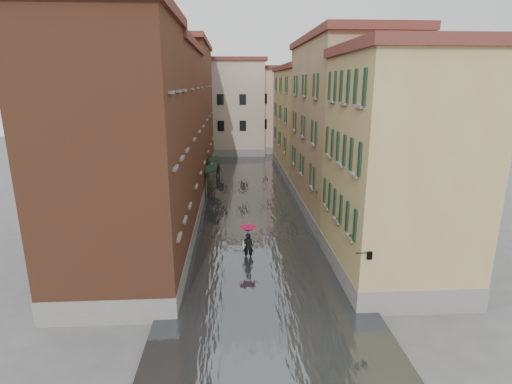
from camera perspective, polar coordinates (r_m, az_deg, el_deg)
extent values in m
plane|color=#5A5B5D|center=(23.84, 0.43, -9.89)|extent=(120.00, 120.00, 0.00)
cube|color=#414648|center=(35.98, -0.94, -0.91)|extent=(10.00, 60.00, 0.20)
cube|color=brown|center=(20.62, -19.00, 4.28)|extent=(6.00, 8.00, 13.00)
cube|color=#59321C|center=(31.26, -13.71, 7.72)|extent=(6.00, 14.00, 12.50)
cube|color=brown|center=(45.96, -10.51, 11.14)|extent=(6.00, 16.00, 14.00)
cube|color=tan|center=(21.72, 19.61, 2.73)|extent=(6.00, 8.00, 11.50)
cube|color=tan|center=(31.87, 12.14, 8.40)|extent=(6.00, 14.00, 13.00)
cube|color=tan|center=(46.50, 7.21, 9.77)|extent=(6.00, 16.00, 11.50)
cube|color=#BEAF97|center=(59.65, -4.97, 11.75)|extent=(12.00, 9.00, 13.00)
cube|color=#CE9C91|center=(62.11, 3.59, 11.46)|extent=(10.00, 9.00, 12.00)
cube|color=#153120|center=(37.07, -6.42, 3.39)|extent=(1.09, 3.32, 0.31)
cylinder|color=black|center=(35.75, -7.29, 1.02)|extent=(0.06, 0.06, 2.80)
cylinder|color=black|center=(38.96, -6.98, 2.22)|extent=(0.06, 0.06, 2.80)
cube|color=#153120|center=(41.56, -6.11, 4.69)|extent=(1.09, 2.67, 0.31)
cylinder|color=black|center=(40.52, -6.85, 2.73)|extent=(0.06, 0.06, 2.80)
cylinder|color=black|center=(43.12, -6.65, 3.50)|extent=(0.06, 0.06, 2.80)
cylinder|color=black|center=(17.91, 14.96, -8.42)|extent=(0.60, 0.05, 0.05)
cube|color=black|center=(18.04, 15.85, -8.65)|extent=(0.22, 0.22, 0.35)
cube|color=beige|center=(18.04, 15.85, -8.65)|extent=(0.14, 0.14, 0.24)
cube|color=brown|center=(19.16, 13.86, -6.59)|extent=(0.22, 0.85, 0.18)
imported|color=#265926|center=(19.01, 13.94, -5.41)|extent=(0.59, 0.51, 0.66)
cube|color=brown|center=(21.32, 11.99, -4.20)|extent=(0.22, 0.85, 0.18)
imported|color=#265926|center=(21.19, 12.05, -3.13)|extent=(0.59, 0.51, 0.66)
cube|color=brown|center=(23.46, 10.52, -2.32)|extent=(0.22, 0.85, 0.18)
imported|color=#265926|center=(23.33, 10.57, -1.33)|extent=(0.59, 0.51, 0.66)
cube|color=brown|center=(26.25, 8.99, -0.34)|extent=(0.22, 0.85, 0.18)
imported|color=#265926|center=(26.14, 9.03, 0.54)|extent=(0.59, 0.51, 0.66)
imported|color=black|center=(23.78, -1.14, -7.77)|extent=(0.64, 0.45, 1.65)
cube|color=beige|center=(23.77, -1.82, -7.46)|extent=(0.08, 0.30, 0.38)
cylinder|color=black|center=(23.58, -1.14, -6.60)|extent=(0.02, 0.02, 1.00)
cone|color=#AC0B38|center=(23.38, -1.15, -5.30)|extent=(1.07, 1.07, 0.28)
imported|color=black|center=(44.11, -5.42, 3.06)|extent=(0.93, 0.79, 1.68)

